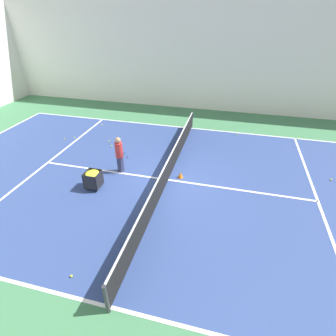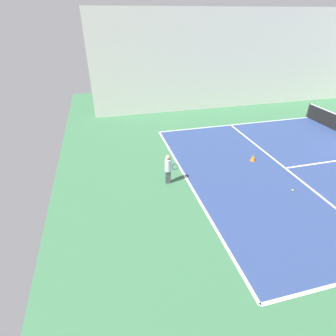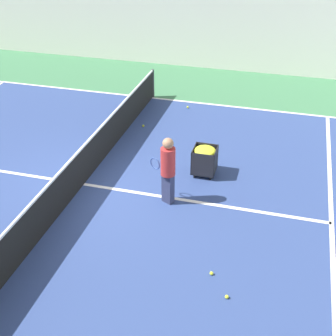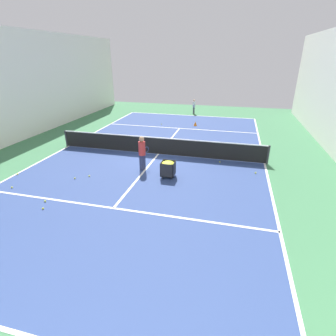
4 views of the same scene
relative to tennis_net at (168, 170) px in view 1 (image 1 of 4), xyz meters
The scene contains 23 objects.
ground_plane 0.50m from the tennis_net, ahead, with size 31.89×31.89×0.00m, color #3D754C.
court_playing_area 0.50m from the tennis_net, ahead, with size 11.19×20.84×0.00m.
line_sideline_left 5.62m from the tennis_net, behind, with size 0.10×20.84×0.00m, color white.
line_sideline_right 5.62m from the tennis_net, ahead, with size 0.10×20.84×0.00m, color white.
line_service_near 5.75m from the tennis_net, 90.00° to the right, with size 11.19×0.10×0.00m, color white.
line_service_far 5.75m from the tennis_net, 90.00° to the left, with size 11.19×0.10×0.00m, color white.
line_centre_service 0.50m from the tennis_net, ahead, with size 0.10×11.46×0.00m, color white.
hall_enclosure_right 9.60m from the tennis_net, ahead, with size 0.15×28.19×6.54m.
tennis_net is the anchor object (origin of this frame).
coach_at_net 2.19m from the tennis_net, 86.13° to the left, with size 0.43×0.68×1.62m.
ball_cart 2.97m from the tennis_net, 114.74° to the left, with size 0.59×0.57×0.74m.
training_cone_0 0.67m from the tennis_net, 56.78° to the right, with size 0.23×0.23×0.25m, color orange.
tennis_ball_0 5.28m from the tennis_net, 164.97° to the left, with size 0.07×0.07×0.07m, color yellow.
tennis_ball_1 5.94m from the tennis_net, 26.73° to the right, with size 0.07×0.07×0.07m, color yellow.
tennis_ball_2 6.77m from the tennis_net, 76.02° to the right, with size 0.07×0.07×0.07m, color yellow.
tennis_ball_3 4.78m from the tennis_net, 55.48° to the left, with size 0.07×0.07×0.07m, color yellow.
tennis_ball_4 4.21m from the tennis_net, 58.24° to the left, with size 0.07×0.07×0.07m, color yellow.
tennis_ball_5 8.13m from the tennis_net, 46.53° to the right, with size 0.07×0.07×0.07m, color yellow.
tennis_ball_6 6.92m from the tennis_net, 37.22° to the left, with size 0.07×0.07×0.07m, color yellow.
tennis_ball_7 3.44m from the tennis_net, behind, with size 0.07×0.07×0.07m, color yellow.
tennis_ball_8 7.14m from the tennis_net, 48.50° to the left, with size 0.07×0.07×0.07m, color yellow.
tennis_ball_9 6.86m from the tennis_net, 69.53° to the left, with size 0.07×0.07×0.07m, color yellow.
tennis_ball_10 6.53m from the tennis_net, 65.93° to the left, with size 0.07×0.07×0.07m, color yellow.
Camera 1 is at (-8.72, -2.22, 6.14)m, focal length 28.00 mm.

